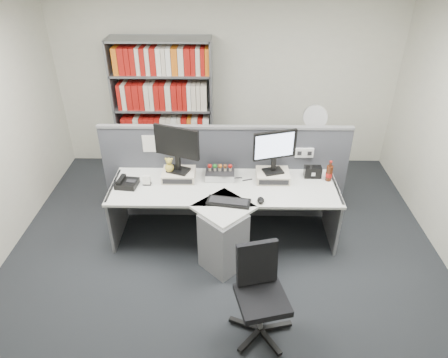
{
  "coord_description": "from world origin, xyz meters",
  "views": [
    {
      "loc": [
        0.06,
        -3.08,
        3.22
      ],
      "look_at": [
        0.0,
        0.65,
        0.92
      ],
      "focal_mm": 32.51,
      "sensor_mm": 36.0,
      "label": 1
    }
  ],
  "objects_px": {
    "monitor_right": "(275,148)",
    "speaker": "(313,172)",
    "monitor_left": "(177,146)",
    "office_chair": "(260,290)",
    "cola_bottle": "(329,173)",
    "shelving_unit": "(164,110)",
    "keyboard": "(229,202)",
    "desk_calendar": "(147,181)",
    "desk": "(224,216)",
    "mouse": "(261,200)",
    "desktop_pc": "(220,173)",
    "desk_fan": "(315,120)",
    "desk_phone": "(127,183)",
    "filing_cabinet": "(309,164)"
  },
  "relations": [
    {
      "from": "mouse",
      "to": "desk_calendar",
      "type": "relative_size",
      "value": 1.07
    },
    {
      "from": "monitor_left",
      "to": "desk_calendar",
      "type": "height_order",
      "value": "monitor_left"
    },
    {
      "from": "desk",
      "to": "monitor_right",
      "type": "height_order",
      "value": "monitor_right"
    },
    {
      "from": "desk",
      "to": "speaker",
      "type": "height_order",
      "value": "speaker"
    },
    {
      "from": "desk",
      "to": "cola_bottle",
      "type": "distance_m",
      "value": 1.32
    },
    {
      "from": "filing_cabinet",
      "to": "shelving_unit",
      "type": "bearing_deg",
      "value": 167.93
    },
    {
      "from": "desktop_pc",
      "to": "cola_bottle",
      "type": "relative_size",
      "value": 1.33
    },
    {
      "from": "monitor_left",
      "to": "filing_cabinet",
      "type": "height_order",
      "value": "monitor_left"
    },
    {
      "from": "monitor_right",
      "to": "monitor_left",
      "type": "bearing_deg",
      "value": 179.99
    },
    {
      "from": "monitor_left",
      "to": "cola_bottle",
      "type": "height_order",
      "value": "monitor_left"
    },
    {
      "from": "office_chair",
      "to": "filing_cabinet",
      "type": "bearing_deg",
      "value": 71.17
    },
    {
      "from": "monitor_right",
      "to": "office_chair",
      "type": "xyz_separation_m",
      "value": [
        -0.22,
        -1.5,
        -0.65
      ]
    },
    {
      "from": "monitor_left",
      "to": "desk_phone",
      "type": "relative_size",
      "value": 2.13
    },
    {
      "from": "monitor_left",
      "to": "desk_phone",
      "type": "distance_m",
      "value": 0.72
    },
    {
      "from": "desktop_pc",
      "to": "desk_phone",
      "type": "relative_size",
      "value": 1.29
    },
    {
      "from": "desk",
      "to": "speaker",
      "type": "xyz_separation_m",
      "value": [
        1.04,
        0.45,
        0.33
      ]
    },
    {
      "from": "monitor_right",
      "to": "desktop_pc",
      "type": "height_order",
      "value": "monitor_right"
    },
    {
      "from": "desk",
      "to": "filing_cabinet",
      "type": "height_order",
      "value": "desk"
    },
    {
      "from": "speaker",
      "to": "shelving_unit",
      "type": "height_order",
      "value": "shelving_unit"
    },
    {
      "from": "keyboard",
      "to": "filing_cabinet",
      "type": "xyz_separation_m",
      "value": [
        1.15,
        1.51,
        -0.38
      ]
    },
    {
      "from": "desk",
      "to": "mouse",
      "type": "distance_m",
      "value": 0.5
    },
    {
      "from": "keyboard",
      "to": "speaker",
      "type": "bearing_deg",
      "value": 29.6
    },
    {
      "from": "desk_phone",
      "to": "cola_bottle",
      "type": "relative_size",
      "value": 1.03
    },
    {
      "from": "cola_bottle",
      "to": "desk_fan",
      "type": "relative_size",
      "value": 0.46
    },
    {
      "from": "keyboard",
      "to": "speaker",
      "type": "height_order",
      "value": "speaker"
    },
    {
      "from": "monitor_right",
      "to": "desktop_pc",
      "type": "xyz_separation_m",
      "value": [
        -0.62,
        0.05,
        -0.36
      ]
    },
    {
      "from": "desk_phone",
      "to": "desk_fan",
      "type": "distance_m",
      "value": 2.62
    },
    {
      "from": "keyboard",
      "to": "desk_calendar",
      "type": "height_order",
      "value": "desk_calendar"
    },
    {
      "from": "desk_phone",
      "to": "filing_cabinet",
      "type": "xyz_separation_m",
      "value": [
        2.32,
        1.19,
        -0.41
      ]
    },
    {
      "from": "monitor_left",
      "to": "office_chair",
      "type": "distance_m",
      "value": 1.86
    },
    {
      "from": "monitor_left",
      "to": "filing_cabinet",
      "type": "bearing_deg",
      "value": 30.34
    },
    {
      "from": "office_chair",
      "to": "shelving_unit",
      "type": "bearing_deg",
      "value": 112.69
    },
    {
      "from": "monitor_left",
      "to": "desk",
      "type": "bearing_deg",
      "value": -35.61
    },
    {
      "from": "mouse",
      "to": "speaker",
      "type": "distance_m",
      "value": 0.84
    },
    {
      "from": "keyboard",
      "to": "filing_cabinet",
      "type": "distance_m",
      "value": 1.94
    },
    {
      "from": "monitor_right",
      "to": "desktop_pc",
      "type": "relative_size",
      "value": 1.53
    },
    {
      "from": "speaker",
      "to": "shelving_unit",
      "type": "distance_m",
      "value": 2.4
    },
    {
      "from": "keyboard",
      "to": "speaker",
      "type": "xyz_separation_m",
      "value": [
        0.99,
        0.56,
        0.05
      ]
    },
    {
      "from": "speaker",
      "to": "cola_bottle",
      "type": "xyz_separation_m",
      "value": [
        0.18,
        -0.07,
        0.03
      ]
    },
    {
      "from": "desk",
      "to": "office_chair",
      "type": "relative_size",
      "value": 2.88
    },
    {
      "from": "mouse",
      "to": "office_chair",
      "type": "bearing_deg",
      "value": -93.12
    },
    {
      "from": "desk_phone",
      "to": "filing_cabinet",
      "type": "relative_size",
      "value": 0.37
    },
    {
      "from": "speaker",
      "to": "filing_cabinet",
      "type": "height_order",
      "value": "speaker"
    },
    {
      "from": "desk_phone",
      "to": "shelving_unit",
      "type": "bearing_deg",
      "value": 82.52
    },
    {
      "from": "monitor_right",
      "to": "speaker",
      "type": "distance_m",
      "value": 0.59
    },
    {
      "from": "filing_cabinet",
      "to": "desk_calendar",
      "type": "bearing_deg",
      "value": -151.04
    },
    {
      "from": "keyboard",
      "to": "desk_fan",
      "type": "distance_m",
      "value": 1.92
    },
    {
      "from": "desk_phone",
      "to": "desk_fan",
      "type": "height_order",
      "value": "desk_fan"
    },
    {
      "from": "desktop_pc",
      "to": "desk_fan",
      "type": "relative_size",
      "value": 0.62
    },
    {
      "from": "monitor_left",
      "to": "monitor_right",
      "type": "distance_m",
      "value": 1.1
    }
  ]
}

